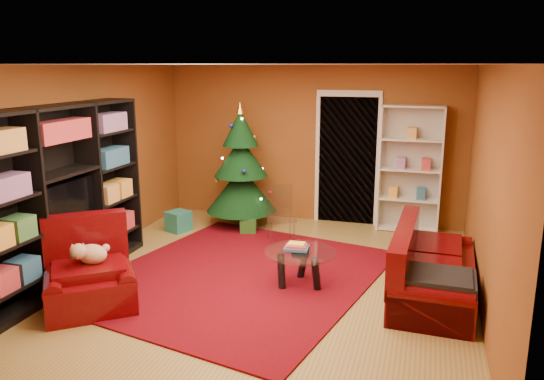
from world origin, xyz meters
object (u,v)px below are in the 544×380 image
(gift_box_green, at_px, (248,225))
(gift_box_red, at_px, (243,210))
(coffee_table, at_px, (300,268))
(armchair, at_px, (89,273))
(media_unit, at_px, (62,196))
(christmas_tree, at_px, (241,166))
(dog, at_px, (92,254))
(sofa, at_px, (435,262))
(rug, at_px, (239,276))
(gift_box_teal, at_px, (178,221))
(white_bookshelf, at_px, (410,170))
(acrylic_chair, at_px, (281,219))

(gift_box_green, height_order, gift_box_red, gift_box_green)
(gift_box_green, bearing_deg, coffee_table, -54.59)
(gift_box_green, height_order, armchair, armchair)
(media_unit, xyz_separation_m, christmas_tree, (1.24, 2.81, -0.08))
(media_unit, distance_m, dog, 0.98)
(armchair, distance_m, sofa, 3.85)
(rug, height_order, gift_box_red, gift_box_red)
(rug, bearing_deg, coffee_table, -4.80)
(media_unit, relative_size, armchair, 2.79)
(dog, bearing_deg, sofa, -18.19)
(rug, xyz_separation_m, dog, (-1.26, -1.19, 0.57))
(coffee_table, bearing_deg, gift_box_teal, 146.65)
(gift_box_teal, bearing_deg, christmas_tree, 34.65)
(sofa, bearing_deg, media_unit, 103.15)
(gift_box_teal, xyz_separation_m, sofa, (3.91, -1.41, 0.25))
(gift_box_teal, relative_size, white_bookshelf, 0.16)
(coffee_table, height_order, acrylic_chair, acrylic_chair)
(gift_box_red, distance_m, sofa, 4.07)
(gift_box_teal, height_order, gift_box_red, gift_box_teal)
(rug, xyz_separation_m, acrylic_chair, (0.17, 1.35, 0.38))
(armchair, xyz_separation_m, coffee_table, (2.07, 1.19, -0.16))
(media_unit, height_order, gift_box_teal, media_unit)
(gift_box_red, distance_m, dog, 3.81)
(dog, bearing_deg, rug, 5.55)
(gift_box_teal, relative_size, gift_box_red, 1.32)
(sofa, bearing_deg, gift_box_teal, 72.66)
(gift_box_teal, bearing_deg, rug, -43.54)
(christmas_tree, height_order, gift_box_green, christmas_tree)
(gift_box_red, xyz_separation_m, armchair, (-0.40, -3.84, 0.27))
(christmas_tree, height_order, white_bookshelf, white_bookshelf)
(gift_box_green, bearing_deg, gift_box_red, 115.20)
(gift_box_green, relative_size, gift_box_red, 1.02)
(armchair, height_order, dog, armchair)
(christmas_tree, height_order, dog, christmas_tree)
(dog, bearing_deg, acrylic_chair, 22.88)
(gift_box_green, height_order, dog, dog)
(gift_box_teal, bearing_deg, sofa, -19.84)
(gift_box_green, distance_m, gift_box_red, 0.94)
(media_unit, height_order, armchair, media_unit)
(armchair, xyz_separation_m, acrylic_chair, (1.44, 2.61, 0.00))
(gift_box_green, xyz_separation_m, acrylic_chair, (0.64, -0.37, 0.27))
(media_unit, relative_size, white_bookshelf, 1.37)
(white_bookshelf, distance_m, dog, 4.94)
(white_bookshelf, distance_m, acrylic_chair, 2.22)
(rug, height_order, coffee_table, coffee_table)
(media_unit, bearing_deg, gift_box_red, 71.86)
(media_unit, relative_size, sofa, 1.46)
(gift_box_green, height_order, sofa, sofa)
(media_unit, bearing_deg, armchair, -37.85)
(media_unit, relative_size, gift_box_green, 11.18)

